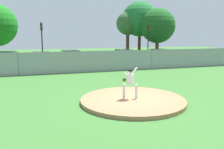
{
  "coord_description": "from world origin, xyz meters",
  "views": [
    {
      "loc": [
        -4.46,
        -10.58,
        3.43
      ],
      "look_at": [
        -0.2,
        2.92,
        0.96
      ],
      "focal_mm": 36.94,
      "sensor_mm": 36.0,
      "label": 1
    }
  ],
  "objects_px": {
    "parked_car_red": "(6,61)",
    "traffic_light_near": "(42,36)",
    "pitcher_youth": "(130,81)",
    "parked_car_navy": "(71,58)",
    "parked_car_slate": "(124,57)",
    "baseball": "(136,101)",
    "parked_car_charcoal": "(161,56)",
    "traffic_light_far": "(148,37)",
    "parked_car_white": "(41,60)"
  },
  "relations": [
    {
      "from": "parked_car_charcoal",
      "to": "traffic_light_near",
      "type": "bearing_deg",
      "value": 161.61
    },
    {
      "from": "parked_car_red",
      "to": "traffic_light_near",
      "type": "xyz_separation_m",
      "value": [
        3.58,
        4.37,
        2.46
      ]
    },
    {
      "from": "parked_car_red",
      "to": "traffic_light_far",
      "type": "distance_m",
      "value": 18.17
    },
    {
      "from": "parked_car_charcoal",
      "to": "traffic_light_far",
      "type": "distance_m",
      "value": 4.8
    },
    {
      "from": "parked_car_white",
      "to": "traffic_light_near",
      "type": "distance_m",
      "value": 5.11
    },
    {
      "from": "parked_car_charcoal",
      "to": "parked_car_navy",
      "type": "height_order",
      "value": "parked_car_navy"
    },
    {
      "from": "pitcher_youth",
      "to": "parked_car_red",
      "type": "distance_m",
      "value": 16.2
    },
    {
      "from": "parked_car_charcoal",
      "to": "traffic_light_near",
      "type": "relative_size",
      "value": 0.94
    },
    {
      "from": "parked_car_charcoal",
      "to": "parked_car_slate",
      "type": "relative_size",
      "value": 1.04
    },
    {
      "from": "baseball",
      "to": "traffic_light_near",
      "type": "distance_m",
      "value": 19.97
    },
    {
      "from": "parked_car_red",
      "to": "parked_car_white",
      "type": "height_order",
      "value": "parked_car_red"
    },
    {
      "from": "parked_car_slate",
      "to": "baseball",
      "type": "bearing_deg",
      "value": -108.36
    },
    {
      "from": "parked_car_slate",
      "to": "traffic_light_near",
      "type": "distance_m",
      "value": 10.3
    },
    {
      "from": "baseball",
      "to": "parked_car_charcoal",
      "type": "height_order",
      "value": "parked_car_charcoal"
    },
    {
      "from": "baseball",
      "to": "traffic_light_far",
      "type": "xyz_separation_m",
      "value": [
        10.0,
        18.97,
        2.93
      ]
    },
    {
      "from": "pitcher_youth",
      "to": "traffic_light_near",
      "type": "height_order",
      "value": "traffic_light_near"
    },
    {
      "from": "parked_car_slate",
      "to": "traffic_light_near",
      "type": "height_order",
      "value": "traffic_light_near"
    },
    {
      "from": "pitcher_youth",
      "to": "parked_car_slate",
      "type": "bearing_deg",
      "value": 70.6
    },
    {
      "from": "baseball",
      "to": "parked_car_red",
      "type": "relative_size",
      "value": 0.02
    },
    {
      "from": "baseball",
      "to": "traffic_light_far",
      "type": "height_order",
      "value": "traffic_light_far"
    },
    {
      "from": "parked_car_red",
      "to": "traffic_light_near",
      "type": "bearing_deg",
      "value": 50.66
    },
    {
      "from": "parked_car_slate",
      "to": "traffic_light_far",
      "type": "height_order",
      "value": "traffic_light_far"
    },
    {
      "from": "pitcher_youth",
      "to": "parked_car_red",
      "type": "height_order",
      "value": "pitcher_youth"
    },
    {
      "from": "pitcher_youth",
      "to": "parked_car_navy",
      "type": "height_order",
      "value": "pitcher_youth"
    },
    {
      "from": "baseball",
      "to": "traffic_light_far",
      "type": "relative_size",
      "value": 0.02
    },
    {
      "from": "baseball",
      "to": "parked_car_slate",
      "type": "xyz_separation_m",
      "value": [
        4.88,
        14.72,
        0.61
      ]
    },
    {
      "from": "parked_car_red",
      "to": "parked_car_slate",
      "type": "relative_size",
      "value": 1.08
    },
    {
      "from": "parked_car_charcoal",
      "to": "traffic_light_far",
      "type": "height_order",
      "value": "traffic_light_far"
    },
    {
      "from": "pitcher_youth",
      "to": "parked_car_navy",
      "type": "xyz_separation_m",
      "value": [
        -1.02,
        14.88,
        -0.3
      ]
    },
    {
      "from": "traffic_light_near",
      "to": "traffic_light_far",
      "type": "relative_size",
      "value": 1.05
    },
    {
      "from": "pitcher_youth",
      "to": "traffic_light_near",
      "type": "xyz_separation_m",
      "value": [
        -3.9,
        18.73,
        2.17
      ]
    },
    {
      "from": "baseball",
      "to": "parked_car_white",
      "type": "relative_size",
      "value": 0.02
    },
    {
      "from": "traffic_light_near",
      "to": "traffic_light_far",
      "type": "height_order",
      "value": "traffic_light_near"
    },
    {
      "from": "pitcher_youth",
      "to": "parked_car_slate",
      "type": "distance_m",
      "value": 14.97
    },
    {
      "from": "parked_car_slate",
      "to": "parked_car_white",
      "type": "bearing_deg",
      "value": 178.97
    },
    {
      "from": "parked_car_charcoal",
      "to": "traffic_light_near",
      "type": "xyz_separation_m",
      "value": [
        -13.63,
        4.53,
        2.49
      ]
    },
    {
      "from": "parked_car_navy",
      "to": "traffic_light_near",
      "type": "distance_m",
      "value": 5.41
    },
    {
      "from": "parked_car_red",
      "to": "parked_car_charcoal",
      "type": "height_order",
      "value": "parked_car_red"
    },
    {
      "from": "parked_car_charcoal",
      "to": "parked_car_white",
      "type": "bearing_deg",
      "value": 179.66
    },
    {
      "from": "baseball",
      "to": "parked_car_slate",
      "type": "bearing_deg",
      "value": 71.64
    },
    {
      "from": "parked_car_slate",
      "to": "traffic_light_far",
      "type": "xyz_separation_m",
      "value": [
        5.11,
        4.25,
        2.32
      ]
    },
    {
      "from": "parked_car_navy",
      "to": "parked_car_red",
      "type": "bearing_deg",
      "value": -175.46
    },
    {
      "from": "baseball",
      "to": "traffic_light_far",
      "type": "distance_m",
      "value": 21.64
    },
    {
      "from": "parked_car_white",
      "to": "traffic_light_near",
      "type": "relative_size",
      "value": 0.92
    },
    {
      "from": "parked_car_white",
      "to": "traffic_light_far",
      "type": "bearing_deg",
      "value": 15.99
    },
    {
      "from": "parked_car_charcoal",
      "to": "parked_car_slate",
      "type": "height_order",
      "value": "parked_car_slate"
    },
    {
      "from": "traffic_light_far",
      "to": "parked_car_red",
      "type": "bearing_deg",
      "value": -167.16
    },
    {
      "from": "baseball",
      "to": "parked_car_white",
      "type": "xyz_separation_m",
      "value": [
        -4.26,
        14.88,
        0.56
      ]
    },
    {
      "from": "pitcher_youth",
      "to": "parked_car_slate",
      "type": "relative_size",
      "value": 0.37
    },
    {
      "from": "baseball",
      "to": "parked_car_red",
      "type": "height_order",
      "value": "parked_car_red"
    }
  ]
}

